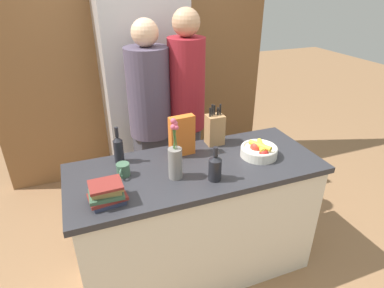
# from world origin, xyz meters

# --- Properties ---
(ground_plane) EXTENTS (14.00, 14.00, 0.00)m
(ground_plane) POSITION_xyz_m (0.00, 0.00, 0.00)
(ground_plane) COLOR #936B47
(kitchen_island) EXTENTS (1.66, 0.68, 0.90)m
(kitchen_island) POSITION_xyz_m (0.00, 0.00, 0.45)
(kitchen_island) COLOR silver
(kitchen_island) RESTS_ON ground_plane
(back_wall_wood) EXTENTS (2.86, 0.12, 2.60)m
(back_wall_wood) POSITION_xyz_m (0.00, 1.67, 1.30)
(back_wall_wood) COLOR brown
(back_wall_wood) RESTS_ON ground_plane
(refrigerator) EXTENTS (0.75, 0.63, 2.01)m
(refrigerator) POSITION_xyz_m (-0.03, 1.31, 1.01)
(refrigerator) COLOR #B7B7BC
(refrigerator) RESTS_ON ground_plane
(fruit_bowl) EXTENTS (0.25, 0.25, 0.11)m
(fruit_bowl) POSITION_xyz_m (0.45, -0.03, 0.94)
(fruit_bowl) COLOR silver
(fruit_bowl) RESTS_ON kitchen_island
(knife_block) EXTENTS (0.12, 0.10, 0.31)m
(knife_block) POSITION_xyz_m (0.24, 0.26, 1.01)
(knife_block) COLOR #A87A4C
(knife_block) RESTS_ON kitchen_island
(flower_vase) EXTENTS (0.08, 0.08, 0.39)m
(flower_vase) POSITION_xyz_m (-0.17, -0.08, 1.02)
(flower_vase) COLOR gray
(flower_vase) RESTS_ON kitchen_island
(cereal_box) EXTENTS (0.18, 0.07, 0.28)m
(cereal_box) POSITION_xyz_m (-0.04, 0.18, 1.04)
(cereal_box) COLOR orange
(cereal_box) RESTS_ON kitchen_island
(coffee_mug) EXTENTS (0.08, 0.11, 0.08)m
(coffee_mug) POSITION_xyz_m (-0.47, 0.06, 0.94)
(coffee_mug) COLOR #42664C
(coffee_mug) RESTS_ON kitchen_island
(book_stack) EXTENTS (0.21, 0.16, 0.12)m
(book_stack) POSITION_xyz_m (-0.59, -0.18, 0.95)
(book_stack) COLOR #2D334C
(book_stack) RESTS_ON kitchen_island
(bottle_oil) EXTENTS (0.08, 0.08, 0.22)m
(bottle_oil) POSITION_xyz_m (0.04, -0.18, 0.98)
(bottle_oil) COLOR black
(bottle_oil) RESTS_ON kitchen_island
(bottle_vinegar) EXTENTS (0.06, 0.06, 0.25)m
(bottle_vinegar) POSITION_xyz_m (-0.46, 0.23, 1.00)
(bottle_vinegar) COLOR black
(bottle_vinegar) RESTS_ON kitchen_island
(person_at_sink) EXTENTS (0.34, 0.34, 1.74)m
(person_at_sink) POSITION_xyz_m (-0.12, 0.72, 0.98)
(person_at_sink) COLOR #383842
(person_at_sink) RESTS_ON ground_plane
(person_in_blue) EXTENTS (0.29, 0.29, 1.81)m
(person_in_blue) POSITION_xyz_m (0.18, 0.67, 1.04)
(person_in_blue) COLOR #383842
(person_in_blue) RESTS_ON ground_plane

